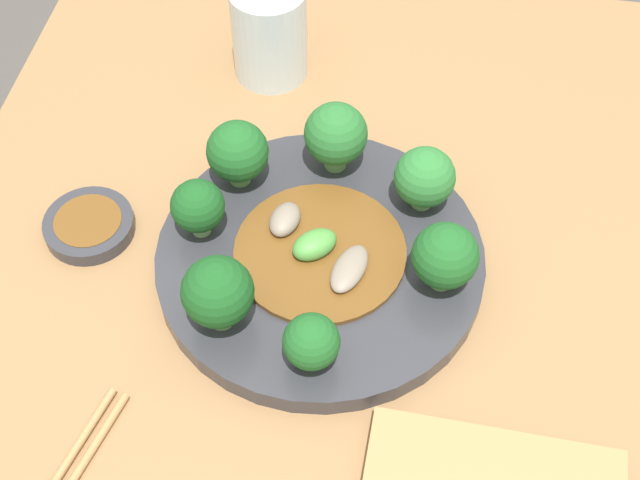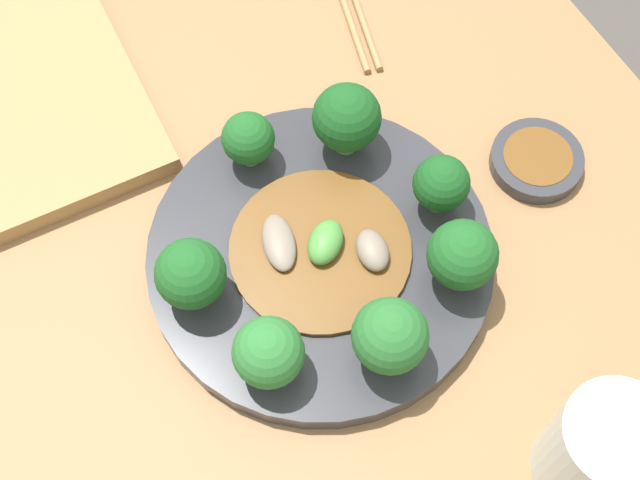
% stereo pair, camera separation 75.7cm
% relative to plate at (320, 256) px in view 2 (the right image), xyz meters
% --- Properties ---
extents(ground_plane, '(8.00, 8.00, 0.00)m').
position_rel_plate_xyz_m(ground_plane, '(0.00, -0.01, -0.71)').
color(ground_plane, '#4C4742').
extents(table, '(0.86, 0.74, 0.70)m').
position_rel_plate_xyz_m(table, '(0.00, -0.01, -0.36)').
color(table, olive).
rests_on(table, ground_plane).
extents(plate, '(0.29, 0.29, 0.02)m').
position_rel_plate_xyz_m(plate, '(0.00, 0.00, 0.00)').
color(plate, '#333338').
rests_on(plate, table).
extents(broccoli_west, '(0.05, 0.05, 0.06)m').
position_rel_plate_xyz_m(broccoli_west, '(-0.11, -0.01, 0.04)').
color(broccoli_west, '#7AAD5B').
rests_on(broccoli_west, plate).
extents(broccoli_southeast, '(0.06, 0.06, 0.06)m').
position_rel_plate_xyz_m(broccoli_southeast, '(0.07, -0.08, 0.05)').
color(broccoli_southeast, '#89B76B').
rests_on(broccoli_southeast, plate).
extents(broccoli_northeast, '(0.06, 0.06, 0.07)m').
position_rel_plate_xyz_m(broccoli_northeast, '(0.07, 0.09, 0.05)').
color(broccoli_northeast, '#7AAD5B').
rests_on(broccoli_northeast, plate).
extents(broccoli_northwest, '(0.06, 0.06, 0.07)m').
position_rel_plate_xyz_m(broccoli_northwest, '(-0.08, 0.07, 0.05)').
color(broccoli_northwest, '#7AAD5B').
rests_on(broccoli_northwest, plate).
extents(broccoli_south, '(0.06, 0.06, 0.07)m').
position_rel_plate_xyz_m(broccoli_south, '(-0.01, -0.11, 0.05)').
color(broccoli_south, '#7AAD5B').
rests_on(broccoli_south, plate).
extents(broccoli_north, '(0.05, 0.05, 0.06)m').
position_rel_plate_xyz_m(broccoli_north, '(0.01, 0.11, 0.04)').
color(broccoli_north, '#89B76B').
rests_on(broccoli_north, plate).
extents(broccoli_east, '(0.06, 0.06, 0.07)m').
position_rel_plate_xyz_m(broccoli_east, '(0.11, 0.00, 0.05)').
color(broccoli_east, '#7AAD5B').
rests_on(broccoli_east, plate).
extents(stirfry_center, '(0.15, 0.15, 0.02)m').
position_rel_plate_xyz_m(stirfry_center, '(-0.00, 0.00, 0.02)').
color(stirfry_center, brown).
rests_on(stirfry_center, plate).
extents(drinking_glass, '(0.08, 0.08, 0.10)m').
position_rel_plate_xyz_m(drinking_glass, '(0.25, 0.09, 0.04)').
color(drinking_glass, silver).
rests_on(drinking_glass, table).
extents(sauce_dish, '(0.08, 0.08, 0.02)m').
position_rel_plate_xyz_m(sauce_dish, '(0.01, 0.22, -0.00)').
color(sauce_dish, '#333338').
rests_on(sauce_dish, table).
extents(cutting_board, '(0.27, 0.20, 0.02)m').
position_rel_plate_xyz_m(cutting_board, '(-0.27, -0.16, -0.00)').
color(cutting_board, '#AD7F4C').
rests_on(cutting_board, table).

